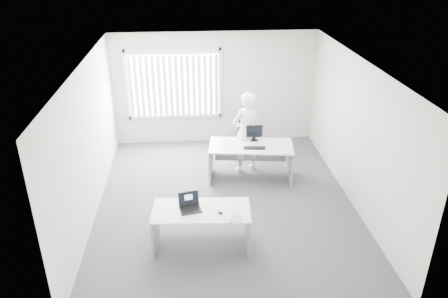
{
  "coord_description": "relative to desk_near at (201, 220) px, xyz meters",
  "views": [
    {
      "loc": [
        -0.66,
        -7.38,
        4.72
      ],
      "look_at": [
        -0.01,
        0.15,
        1.1
      ],
      "focal_mm": 35.0,
      "sensor_mm": 36.0,
      "label": 1
    }
  ],
  "objects": [
    {
      "name": "ceiling",
      "position": [
        0.52,
        1.36,
        2.27
      ],
      "size": [
        5.0,
        6.0,
        0.02
      ],
      "primitive_type": "cube",
      "color": "white",
      "rests_on": "wall_back"
    },
    {
      "name": "desk_near",
      "position": [
        0.0,
        0.0,
        0.0
      ],
      "size": [
        1.65,
        0.86,
        0.73
      ],
      "rotation": [
        0.0,
        0.0,
        -0.07
      ],
      "color": "white",
      "rests_on": "ground"
    },
    {
      "name": "monitor",
      "position": [
        1.24,
        2.49,
        0.45
      ],
      "size": [
        0.36,
        0.11,
        0.36
      ],
      "primitive_type": null,
      "rotation": [
        0.0,
        0.0,
        0.01
      ],
      "color": "black",
      "rests_on": "desk_far"
    },
    {
      "name": "wall_right",
      "position": [
        3.02,
        1.36,
        0.87
      ],
      "size": [
        0.02,
        6.0,
        2.8
      ],
      "primitive_type": "cube",
      "color": "beige",
      "rests_on": "ground"
    },
    {
      "name": "wall_front",
      "position": [
        0.52,
        -1.64,
        0.87
      ],
      "size": [
        5.0,
        0.02,
        2.8
      ],
      "primitive_type": "cube",
      "color": "beige",
      "rests_on": "ground"
    },
    {
      "name": "wall_back",
      "position": [
        0.52,
        4.36,
        0.87
      ],
      "size": [
        5.0,
        0.02,
        2.8
      ],
      "primitive_type": "cube",
      "color": "beige",
      "rests_on": "ground"
    },
    {
      "name": "office_chair",
      "position": [
        1.28,
        3.7,
        -0.23
      ],
      "size": [
        0.72,
        0.72,
        0.96
      ],
      "rotation": [
        0.0,
        0.0,
        0.43
      ],
      "color": "black",
      "rests_on": "ground"
    },
    {
      "name": "laptop",
      "position": [
        -0.17,
        -0.01,
        0.34
      ],
      "size": [
        0.39,
        0.36,
        0.26
      ],
      "primitive_type": null,
      "rotation": [
        0.0,
        0.0,
        0.21
      ],
      "color": "black",
      "rests_on": "desk_near"
    },
    {
      "name": "booklet",
      "position": [
        0.53,
        -0.33,
        0.21
      ],
      "size": [
        0.24,
        0.28,
        0.01
      ],
      "primitive_type": "cube",
      "rotation": [
        0.0,
        0.0,
        -0.37
      ],
      "color": "white",
      "rests_on": "desk_near"
    },
    {
      "name": "desk_far",
      "position": [
        1.14,
        2.26,
        0.05
      ],
      "size": [
        1.85,
        1.05,
        0.8
      ],
      "rotation": [
        0.0,
        0.0,
        -0.13
      ],
      "color": "white",
      "rests_on": "ground"
    },
    {
      "name": "window",
      "position": [
        -0.48,
        4.32,
        1.02
      ],
      "size": [
        2.32,
        0.06,
        1.76
      ],
      "primitive_type": "cube",
      "color": "beige",
      "rests_on": "wall_back"
    },
    {
      "name": "wall_left",
      "position": [
        -1.98,
        1.36,
        0.87
      ],
      "size": [
        0.02,
        6.0,
        2.8
      ],
      "primitive_type": "cube",
      "color": "beige",
      "rests_on": "ground"
    },
    {
      "name": "person",
      "position": [
        1.09,
        2.66,
        0.4
      ],
      "size": [
        0.79,
        0.67,
        1.85
      ],
      "primitive_type": "imported",
      "rotation": [
        0.0,
        0.0,
        3.53
      ],
      "color": "white",
      "rests_on": "ground"
    },
    {
      "name": "blinds",
      "position": [
        -0.48,
        4.26,
        0.99
      ],
      "size": [
        2.2,
        0.1,
        1.5
      ],
      "primitive_type": null,
      "color": "white",
      "rests_on": "wall_back"
    },
    {
      "name": "paper_sheet",
      "position": [
        0.39,
        -0.14,
        0.21
      ],
      "size": [
        0.33,
        0.26,
        0.0
      ],
      "primitive_type": "cube",
      "rotation": [
        0.0,
        0.0,
        -0.2
      ],
      "color": "white",
      "rests_on": "desk_near"
    },
    {
      "name": "keyboard",
      "position": [
        1.19,
        2.1,
        0.29
      ],
      "size": [
        0.47,
        0.21,
        0.02
      ],
      "primitive_type": "cube",
      "rotation": [
        0.0,
        0.0,
        -0.13
      ],
      "color": "black",
      "rests_on": "desk_far"
    },
    {
      "name": "mouse",
      "position": [
        0.31,
        -0.1,
        0.23
      ],
      "size": [
        0.07,
        0.11,
        0.04
      ],
      "primitive_type": null,
      "rotation": [
        0.0,
        0.0,
        -0.05
      ],
      "color": "#B4B4B6",
      "rests_on": "paper_sheet"
    },
    {
      "name": "ground",
      "position": [
        0.52,
        1.36,
        -0.53
      ],
      "size": [
        6.0,
        6.0,
        0.0
      ],
      "primitive_type": "plane",
      "color": "#55555D",
      "rests_on": "ground"
    }
  ]
}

